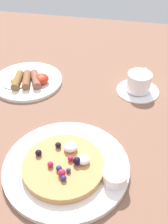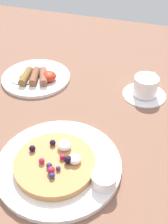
{
  "view_description": "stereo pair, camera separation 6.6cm",
  "coord_description": "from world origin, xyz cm",
  "px_view_note": "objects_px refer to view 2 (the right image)",
  "views": [
    {
      "loc": [
        17.16,
        -56.14,
        50.39
      ],
      "look_at": [
        5.85,
        -1.73,
        4.0
      ],
      "focal_mm": 44.66,
      "sensor_mm": 36.0,
      "label": 1
    },
    {
      "loc": [
        23.52,
        -54.42,
        50.39
      ],
      "look_at": [
        5.85,
        -1.73,
        4.0
      ],
      "focal_mm": 44.66,
      "sensor_mm": 36.0,
      "label": 2
    }
  ],
  "objects_px": {
    "syrup_ramekin": "(104,179)",
    "breakfast_plate": "(36,77)",
    "pancake_plate": "(59,165)",
    "coffee_saucer": "(144,94)",
    "coffee_cup": "(146,85)"
  },
  "relations": [
    {
      "from": "syrup_ramekin",
      "to": "coffee_saucer",
      "type": "distance_m",
      "value": 0.36
    },
    {
      "from": "coffee_saucer",
      "to": "coffee_cup",
      "type": "distance_m",
      "value": 0.03
    },
    {
      "from": "pancake_plate",
      "to": "breakfast_plate",
      "type": "distance_m",
      "value": 0.38
    },
    {
      "from": "coffee_cup",
      "to": "coffee_saucer",
      "type": "bearing_deg",
      "value": -106.85
    },
    {
      "from": "syrup_ramekin",
      "to": "breakfast_plate",
      "type": "distance_m",
      "value": 0.47
    },
    {
      "from": "coffee_cup",
      "to": "pancake_plate",
      "type": "bearing_deg",
      "value": -112.57
    },
    {
      "from": "coffee_cup",
      "to": "breakfast_plate",
      "type": "bearing_deg",
      "value": -175.92
    },
    {
      "from": "syrup_ramekin",
      "to": "coffee_cup",
      "type": "relative_size",
      "value": 0.53
    },
    {
      "from": "pancake_plate",
      "to": "syrup_ramekin",
      "type": "xyz_separation_m",
      "value": [
        0.11,
        -0.02,
        0.02
      ]
    },
    {
      "from": "syrup_ramekin",
      "to": "coffee_saucer",
      "type": "relative_size",
      "value": 0.41
    },
    {
      "from": "coffee_saucer",
      "to": "syrup_ramekin",
      "type": "bearing_deg",
      "value": -94.65
    },
    {
      "from": "syrup_ramekin",
      "to": "breakfast_plate",
      "type": "bearing_deg",
      "value": 133.86
    },
    {
      "from": "pancake_plate",
      "to": "syrup_ramekin",
      "type": "relative_size",
      "value": 5.34
    },
    {
      "from": "syrup_ramekin",
      "to": "pancake_plate",
      "type": "bearing_deg",
      "value": 169.43
    },
    {
      "from": "breakfast_plate",
      "to": "coffee_cup",
      "type": "relative_size",
      "value": 2.2
    }
  ]
}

